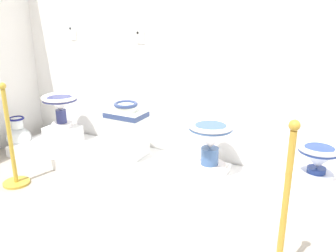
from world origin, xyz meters
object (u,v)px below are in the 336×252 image
(antique_toilet_leftmost, at_px, (127,125))
(antique_toilet_squat_floral, at_px, (318,158))
(antique_toilet_central_ornate, at_px, (210,138))
(info_placard_second, at_px, (140,37))
(plinth_block_leftmost, at_px, (128,151))
(stanchion_post_near_right, at_px, (282,236))
(plinth_block_tall_cobalt, at_px, (63,134))
(info_placard_first, at_px, (73,33))
(plinth_block_squat_floral, at_px, (314,187))
(stanchion_post_near_left, at_px, (12,155))
(antique_toilet_tall_cobalt, at_px, (60,104))
(decorative_vase_companion, at_px, (19,136))
(plinth_block_central_ornate, at_px, (209,171))

(antique_toilet_leftmost, bearing_deg, antique_toilet_squat_floral, 1.28)
(antique_toilet_central_ornate, distance_m, info_placard_second, 1.29)
(plinth_block_leftmost, xyz_separation_m, stanchion_post_near_right, (1.75, -0.93, 0.14))
(plinth_block_tall_cobalt, bearing_deg, antique_toilet_squat_floral, 0.42)
(antique_toilet_squat_floral, bearing_deg, antique_toilet_central_ornate, -178.92)
(info_placard_first, bearing_deg, plinth_block_squat_floral, -6.38)
(antique_toilet_leftmost, xyz_separation_m, stanchion_post_near_left, (-0.72, -0.82, -0.16))
(plinth_block_tall_cobalt, xyz_separation_m, antique_toilet_tall_cobalt, (-0.00, -0.00, 0.36))
(plinth_block_tall_cobalt, xyz_separation_m, decorative_vase_companion, (-0.48, -0.22, -0.04))
(plinth_block_tall_cobalt, relative_size, antique_toilet_leftmost, 0.74)
(antique_toilet_squat_floral, relative_size, info_placard_second, 2.63)
(antique_toilet_leftmost, bearing_deg, stanchion_post_near_right, -28.09)
(antique_toilet_leftmost, relative_size, info_placard_first, 3.02)
(stanchion_post_near_left, bearing_deg, info_placard_first, 100.22)
(info_placard_second, xyz_separation_m, stanchion_post_near_left, (-0.69, -1.17, -1.01))
(stanchion_post_near_left, bearing_deg, stanchion_post_near_right, -2.62)
(antique_toilet_central_ornate, relative_size, antique_toilet_squat_floral, 1.29)
(decorative_vase_companion, relative_size, stanchion_post_near_right, 0.37)
(antique_toilet_central_ornate, relative_size, info_placard_second, 3.40)
(plinth_block_tall_cobalt, xyz_separation_m, plinth_block_leftmost, (0.90, -0.02, -0.03))
(antique_toilet_central_ornate, relative_size, stanchion_post_near_right, 0.42)
(antique_toilet_squat_floral, height_order, decorative_vase_companion, antique_toilet_squat_floral)
(plinth_block_leftmost, height_order, antique_toilet_squat_floral, antique_toilet_squat_floral)
(antique_toilet_central_ornate, relative_size, plinth_block_squat_floral, 1.22)
(antique_toilet_tall_cobalt, height_order, antique_toilet_central_ornate, antique_toilet_tall_cobalt)
(antique_toilet_central_ornate, xyz_separation_m, plinth_block_squat_floral, (0.92, 0.02, -0.28))
(info_placard_first, xyz_separation_m, info_placard_second, (0.90, -0.00, -0.01))
(antique_toilet_tall_cobalt, relative_size, antique_toilet_central_ornate, 0.90)
(antique_toilet_leftmost, height_order, info_placard_second, info_placard_second)
(antique_toilet_leftmost, distance_m, info_placard_second, 0.91)
(plinth_block_central_ornate, relative_size, info_placard_second, 3.00)
(plinth_block_leftmost, distance_m, info_placard_second, 1.18)
(plinth_block_central_ornate, bearing_deg, plinth_block_leftmost, -178.51)
(stanchion_post_near_right, bearing_deg, antique_toilet_tall_cobalt, 160.23)
(antique_toilet_central_ornate, xyz_separation_m, decorative_vase_companion, (-2.28, -0.22, -0.31))
(antique_toilet_leftmost, relative_size, plinth_block_central_ornate, 1.20)
(plinth_block_tall_cobalt, xyz_separation_m, stanchion_post_near_right, (2.65, -0.95, 0.11))
(antique_toilet_squat_floral, distance_m, info_placard_second, 2.05)
(plinth_block_leftmost, height_order, plinth_block_squat_floral, plinth_block_squat_floral)
(decorative_vase_companion, bearing_deg, antique_toilet_tall_cobalt, 24.44)
(antique_toilet_tall_cobalt, bearing_deg, stanchion_post_near_right, -19.77)
(plinth_block_squat_floral, distance_m, decorative_vase_companion, 3.21)
(decorative_vase_companion, bearing_deg, stanchion_post_near_left, -43.07)
(info_placard_second, bearing_deg, info_placard_first, 180.00)
(plinth_block_leftmost, bearing_deg, antique_toilet_leftmost, 180.00)
(stanchion_post_near_left, bearing_deg, antique_toilet_tall_cobalt, 102.25)
(plinth_block_central_ornate, bearing_deg, antique_toilet_central_ornate, -135.00)
(plinth_block_central_ornate, distance_m, plinth_block_squat_floral, 0.92)
(antique_toilet_central_ornate, xyz_separation_m, info_placard_second, (-0.93, 0.32, 0.83))
(stanchion_post_near_right, bearing_deg, antique_toilet_squat_floral, 86.00)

